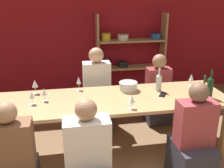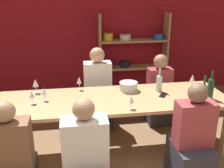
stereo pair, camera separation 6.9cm
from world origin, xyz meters
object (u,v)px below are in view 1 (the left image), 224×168
object	(u,v)px
wine_bottle_amber	(159,82)
person_near_b	(192,149)
wine_glass_white_b	(44,92)
shelf_unit	(130,63)
person_far_b	(97,98)
wine_glass_white_a	(132,99)
wine_glass_red_a	(191,78)
wine_glass_red_b	(79,81)
wine_glass_empty_b	(35,84)
cell_phone	(163,95)
dining_table	(113,104)
wine_bottle_dark	(210,87)
mixing_bowl	(128,86)
wine_bottle_green	(203,93)
person_near_a	(88,167)
wine_glass_red_c	(193,93)
person_far_a	(157,97)
wine_glass_empty_a	(32,96)

from	to	relation	value
wine_bottle_amber	person_near_b	size ratio (longest dim) A/B	0.26
wine_bottle_amber	wine_glass_white_b	bearing A→B (deg)	-176.53
shelf_unit	person_far_b	distance (m)	1.48
wine_glass_white_a	person_near_b	world-z (taller)	person_near_b
wine_glass_red_a	wine_glass_red_b	world-z (taller)	wine_glass_red_b
wine_glass_empty_b	shelf_unit	bearing A→B (deg)	45.21
wine_glass_white_a	cell_phone	distance (m)	0.60
wine_glass_white_b	person_far_b	xyz separation A→B (m)	(0.71, 0.70, -0.41)
cell_phone	dining_table	bearing A→B (deg)	179.31
wine_bottle_dark	person_far_b	bearing A→B (deg)	143.56
mixing_bowl	wine_bottle_green	distance (m)	0.95
person_near_a	person_far_b	size ratio (longest dim) A/B	0.90
wine_glass_red_a	wine_glass_white_a	bearing A→B (deg)	-149.47
dining_table	wine_glass_red_c	distance (m)	0.96
wine_bottle_amber	person_far_b	bearing A→B (deg)	140.43
wine_glass_empty_b	person_far_a	world-z (taller)	person_far_a
shelf_unit	wine_glass_white_a	distance (m)	2.39
person_far_a	wine_bottle_amber	bearing A→B (deg)	70.05
wine_bottle_dark	person_near_b	bearing A→B (deg)	-129.32
wine_bottle_green	person_near_b	bearing A→B (deg)	-124.97
wine_bottle_green	person_far_b	xyz separation A→B (m)	(-1.12, 1.09, -0.43)
mixing_bowl	person_near_a	distance (m)	1.29
wine_glass_empty_a	cell_phone	distance (m)	1.60
cell_phone	person_far_b	bearing A→B (deg)	134.34
wine_bottle_green	person_near_a	distance (m)	1.56
wine_glass_white_b	wine_bottle_green	bearing A→B (deg)	-11.85
shelf_unit	wine_glass_white_a	size ratio (longest dim) A/B	10.08
cell_phone	person_far_a	world-z (taller)	person_far_a
cell_phone	wine_bottle_green	bearing A→B (deg)	-41.08
wine_glass_red_b	cell_phone	xyz separation A→B (m)	(1.04, -0.37, -0.12)
mixing_bowl	cell_phone	distance (m)	0.47
wine_glass_empty_b	person_far_b	distance (m)	1.04
shelf_unit	wine_glass_empty_b	size ratio (longest dim) A/B	8.64
mixing_bowl	wine_glass_red_a	xyz separation A→B (m)	(0.90, 0.02, 0.05)
mixing_bowl	wine_bottle_green	bearing A→B (deg)	-36.46
dining_table	wine_glass_red_a	bearing A→B (deg)	12.68
dining_table	wine_glass_red_c	xyz separation A→B (m)	(0.90, -0.28, 0.20)
dining_table	wine_bottle_dark	world-z (taller)	wine_bottle_dark
wine_bottle_amber	wine_glass_red_a	world-z (taller)	wine_bottle_amber
wine_glass_white_b	wine_glass_red_b	world-z (taller)	wine_glass_red_b
shelf_unit	wine_glass_empty_b	world-z (taller)	shelf_unit
wine_glass_red_c	mixing_bowl	bearing A→B (deg)	141.66
wine_glass_red_c	cell_phone	xyz separation A→B (m)	(-0.26, 0.27, -0.11)
wine_glass_white_b	wine_glass_white_a	bearing A→B (deg)	-21.71
dining_table	shelf_unit	bearing A→B (deg)	70.80
wine_glass_empty_a	wine_glass_red_a	size ratio (longest dim) A/B	0.91
wine_glass_empty_b	person_far_b	world-z (taller)	person_far_b
person_near_b	cell_phone	bearing A→B (deg)	95.80
wine_glass_empty_a	wine_glass_red_b	size ratio (longest dim) A/B	0.83
shelf_unit	wine_glass_red_a	world-z (taller)	shelf_unit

